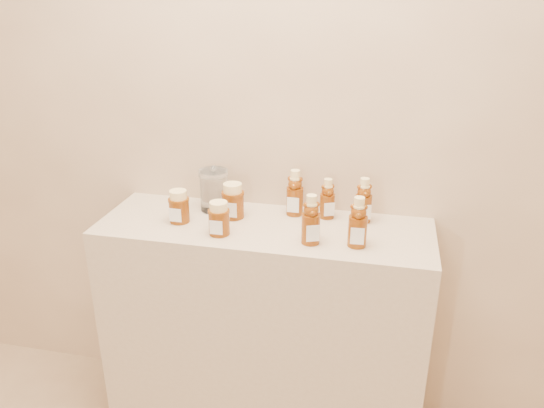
% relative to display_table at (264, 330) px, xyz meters
% --- Properties ---
extents(wall_back, '(3.50, 0.02, 2.70)m').
position_rel_display_table_xyz_m(wall_back, '(0.00, 0.20, 0.90)').
color(wall_back, tan).
rests_on(wall_back, ground).
extents(display_table, '(1.20, 0.40, 0.90)m').
position_rel_display_table_xyz_m(display_table, '(0.00, 0.00, 0.00)').
color(display_table, tan).
rests_on(display_table, ground).
extents(bear_bottle_back_left, '(0.07, 0.07, 0.20)m').
position_rel_display_table_xyz_m(bear_bottle_back_left, '(0.09, 0.13, 0.55)').
color(bear_bottle_back_left, '#622907').
rests_on(bear_bottle_back_left, display_table).
extents(bear_bottle_back_mid, '(0.08, 0.08, 0.17)m').
position_rel_display_table_xyz_m(bear_bottle_back_mid, '(0.21, 0.12, 0.54)').
color(bear_bottle_back_mid, '#622907').
rests_on(bear_bottle_back_mid, display_table).
extents(bear_bottle_back_right, '(0.08, 0.08, 0.19)m').
position_rel_display_table_xyz_m(bear_bottle_back_right, '(0.34, 0.12, 0.54)').
color(bear_bottle_back_right, '#622907').
rests_on(bear_bottle_back_right, display_table).
extents(bear_bottle_front_left, '(0.09, 0.09, 0.19)m').
position_rel_display_table_xyz_m(bear_bottle_front_left, '(0.18, -0.10, 0.55)').
color(bear_bottle_front_left, '#622907').
rests_on(bear_bottle_front_left, display_table).
extents(bear_bottle_front_right, '(0.07, 0.07, 0.19)m').
position_rel_display_table_xyz_m(bear_bottle_front_right, '(0.34, -0.08, 0.55)').
color(bear_bottle_front_right, '#622907').
rests_on(bear_bottle_front_right, display_table).
extents(honey_jar_left, '(0.08, 0.08, 0.12)m').
position_rel_display_table_xyz_m(honey_jar_left, '(-0.31, -0.03, 0.51)').
color(honey_jar_left, '#622907').
rests_on(honey_jar_left, display_table).
extents(honey_jar_back, '(0.08, 0.08, 0.13)m').
position_rel_display_table_xyz_m(honey_jar_back, '(-0.13, 0.05, 0.52)').
color(honey_jar_back, '#622907').
rests_on(honey_jar_back, display_table).
extents(honey_jar_front, '(0.08, 0.08, 0.12)m').
position_rel_display_table_xyz_m(honey_jar_front, '(-0.13, -0.10, 0.51)').
color(honey_jar_front, '#622907').
rests_on(honey_jar_front, display_table).
extents(glass_canister, '(0.14, 0.14, 0.17)m').
position_rel_display_table_xyz_m(glass_canister, '(-0.22, 0.10, 0.54)').
color(glass_canister, white).
rests_on(glass_canister, display_table).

